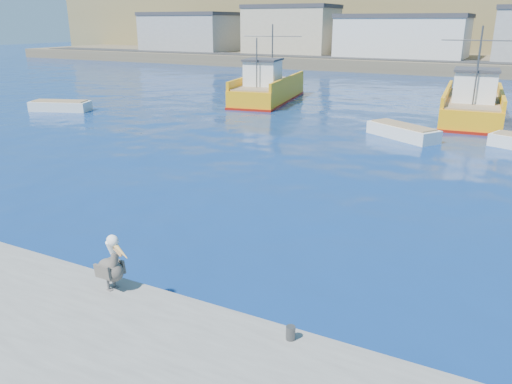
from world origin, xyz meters
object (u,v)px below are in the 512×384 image
pelican (111,266)px  trawler_yellow_b (472,105)px  skiff_extra (403,133)px  skiff_left (60,107)px  trawler_yellow_a (268,89)px

pelican → trawler_yellow_b: bearing=80.1°
trawler_yellow_b → skiff_extra: trawler_yellow_b is taller
trawler_yellow_b → pelican: 31.11m
skiff_left → skiff_extra: same height
trawler_yellow_a → skiff_left: size_ratio=2.46×
trawler_yellow_b → skiff_left: size_ratio=2.36×
skiff_extra → pelican: pelican is taller
trawler_yellow_a → skiff_left: trawler_yellow_a is taller
skiff_left → pelican: 30.96m
pelican → trawler_yellow_a: bearing=109.9°
skiff_left → skiff_extra: (26.03, 2.70, 0.00)m
skiff_left → skiff_extra: size_ratio=1.02×
skiff_left → pelican: (23.78, -19.80, 0.81)m
trawler_yellow_b → skiff_left: trawler_yellow_b is taller
skiff_left → trawler_yellow_b: bearing=20.4°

